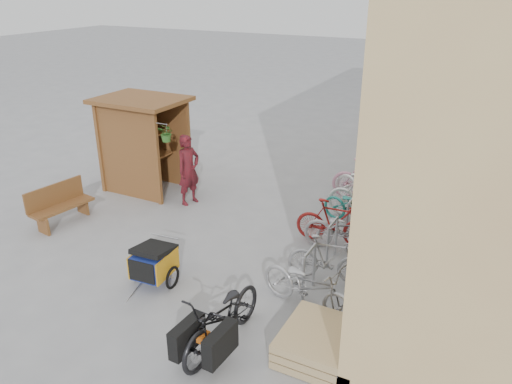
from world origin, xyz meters
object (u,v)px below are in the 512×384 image
at_px(bike_6, 369,187).
at_px(bike_5, 366,198).
at_px(person_kiosk, 189,170).
at_px(bike_4, 357,208).
at_px(cargo_bike, 222,319).
at_px(bike_0, 308,286).
at_px(bike_3, 334,223).
at_px(bench, 60,204).
at_px(shopping_carts, 422,159).
at_px(bike_2, 348,231).
at_px(kiosk, 140,131).
at_px(child_trailer, 154,262).
at_px(bike_1, 328,259).
at_px(pallet_stack, 318,342).
at_px(bike_7, 368,180).

bearing_deg(bike_6, bike_5, -150.68).
xyz_separation_m(person_kiosk, bike_4, (3.98, 0.67, -0.43)).
bearing_deg(cargo_bike, bike_0, 63.85).
height_order(bike_0, bike_3, bike_3).
relative_size(bench, shopping_carts, 0.84).
bearing_deg(bike_4, bike_2, -159.53).
relative_size(kiosk, bike_3, 1.54).
bearing_deg(child_trailer, bike_4, 52.33).
xyz_separation_m(bike_1, bike_2, (-0.01, 1.18, 0.02)).
height_order(pallet_stack, cargo_bike, cargo_bike).
bearing_deg(bike_3, child_trailer, 136.33).
xyz_separation_m(pallet_stack, cargo_bike, (-1.32, -0.49, 0.29)).
bearing_deg(bike_7, bike_3, 175.00).
xyz_separation_m(kiosk, bike_5, (5.66, 0.78, -1.01)).
xyz_separation_m(shopping_carts, bike_2, (-0.55, -4.84, -0.08)).
distance_m(bench, child_trailer, 3.54).
distance_m(cargo_bike, bike_7, 6.28).
distance_m(bench, bike_2, 6.35).
relative_size(person_kiosk, bike_0, 0.95).
bearing_deg(bike_3, bike_2, -121.22).
xyz_separation_m(bench, person_kiosk, (1.97, 2.22, 0.40)).
distance_m(bike_1, bike_7, 3.87).
distance_m(bike_1, bike_4, 2.41).
bearing_deg(child_trailer, bench, 159.22).
bearing_deg(shopping_carts, bike_4, -101.30).
xyz_separation_m(kiosk, bike_0, (5.76, -2.95, -1.08)).
xyz_separation_m(child_trailer, bike_4, (2.56, 3.89, -0.01)).
relative_size(bike_0, bike_1, 1.22).
relative_size(child_trailer, bike_6, 0.71).
bearing_deg(bike_3, shopping_carts, -14.55).
xyz_separation_m(bike_0, bike_7, (-0.37, 4.85, 0.06)).
bearing_deg(bike_5, shopping_carts, -9.29).
xyz_separation_m(person_kiosk, bike_7, (3.82, 2.12, -0.33)).
bearing_deg(bike_2, shopping_carts, -11.43).
xyz_separation_m(shopping_carts, bike_7, (-0.88, -2.18, -0.01)).
bearing_deg(bike_4, bike_7, 18.43).
relative_size(bike_1, bike_2, 0.84).
distance_m(person_kiosk, bike_3, 3.85).
distance_m(cargo_bike, bike_2, 3.68).
relative_size(shopping_carts, bike_7, 0.99).
bearing_deg(bike_7, bike_6, -163.71).
distance_m(bike_0, bike_3, 2.39).
height_order(bench, bike_1, bench).
bearing_deg(pallet_stack, bike_2, 100.05).
xyz_separation_m(pallet_stack, bike_7, (-0.88, 5.77, 0.33)).
bearing_deg(bike_1, shopping_carts, -15.04).
bearing_deg(bike_4, person_kiosk, 111.80).
bearing_deg(bench, bike_5, 36.86).
relative_size(pallet_stack, bike_4, 0.73).
relative_size(pallet_stack, bike_5, 0.66).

